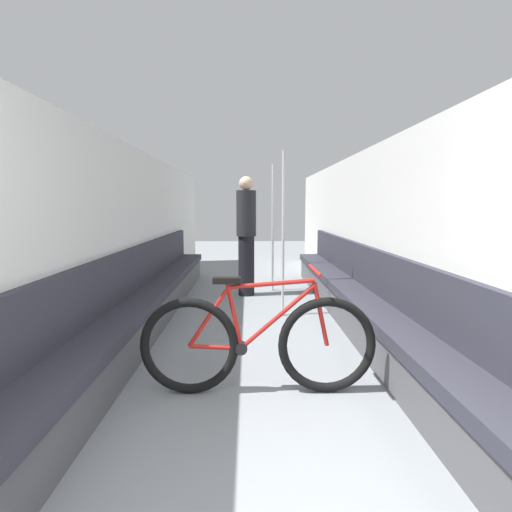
% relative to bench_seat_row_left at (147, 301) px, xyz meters
% --- Properties ---
extents(wall_left, '(0.10, 10.86, 2.06)m').
position_rel_bench_seat_row_left_xyz_m(wall_left, '(-0.23, 0.08, 0.72)').
color(wall_left, silver).
rests_on(wall_left, ground).
extents(wall_right, '(0.10, 10.86, 2.06)m').
position_rel_bench_seat_row_left_xyz_m(wall_right, '(2.62, 0.08, 0.72)').
color(wall_right, silver).
rests_on(wall_right, ground).
extents(bench_seat_row_left, '(0.41, 6.60, 0.91)m').
position_rel_bench_seat_row_left_xyz_m(bench_seat_row_left, '(0.00, 0.00, 0.00)').
color(bench_seat_row_left, '#4C4C51').
rests_on(bench_seat_row_left, ground).
extents(bench_seat_row_right, '(0.41, 6.60, 0.91)m').
position_rel_bench_seat_row_left_xyz_m(bench_seat_row_right, '(2.39, 0.00, 0.00)').
color(bench_seat_row_right, '#4C4C51').
rests_on(bench_seat_row_right, ground).
extents(bicycle, '(1.73, 0.46, 0.93)m').
position_rel_bench_seat_row_left_xyz_m(bicycle, '(1.22, -1.62, 0.07)').
color(bicycle, black).
rests_on(bicycle, ground).
extents(grab_pole_near, '(0.08, 0.08, 2.04)m').
position_rel_bench_seat_row_left_xyz_m(grab_pole_near, '(1.58, 0.49, 0.69)').
color(grab_pole_near, gray).
rests_on(grab_pole_near, ground).
extents(grab_pole_far, '(0.08, 0.08, 2.04)m').
position_rel_bench_seat_row_left_xyz_m(grab_pole_far, '(1.54, 2.00, 0.69)').
color(grab_pole_far, gray).
rests_on(grab_pole_far, ground).
extents(passenger_standing, '(0.30, 0.30, 1.82)m').
position_rel_bench_seat_row_left_xyz_m(passenger_standing, '(1.12, 1.66, 0.64)').
color(passenger_standing, black).
rests_on(passenger_standing, ground).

